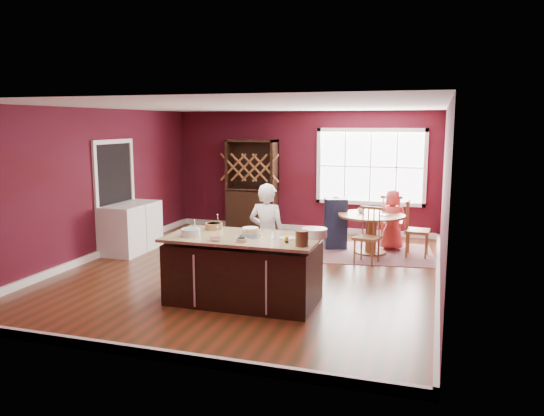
{
  "coord_description": "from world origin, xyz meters",
  "views": [
    {
      "loc": [
        2.89,
        -8.06,
        2.44
      ],
      "look_at": [
        0.31,
        0.16,
        1.05
      ],
      "focal_mm": 35.0,
      "sensor_mm": 36.0,
      "label": 1
    }
  ],
  "objects_px": {
    "high_chair": "(336,222)",
    "layer_cake": "(250,232)",
    "kitchen_island": "(244,271)",
    "hutch": "(252,185)",
    "chair_east": "(418,228)",
    "dryer": "(141,225)",
    "seated_woman": "(392,220)",
    "chair_north": "(391,220)",
    "dining_table": "(371,226)",
    "chair_south": "(367,235)",
    "baker": "(267,235)",
    "washer": "(122,231)",
    "toddler": "(335,206)"
  },
  "relations": [
    {
      "from": "dining_table",
      "to": "hutch",
      "type": "relative_size",
      "value": 0.6
    },
    {
      "from": "high_chair",
      "to": "layer_cake",
      "type": "bearing_deg",
      "value": -115.44
    },
    {
      "from": "baker",
      "to": "washer",
      "type": "relative_size",
      "value": 1.69
    },
    {
      "from": "high_chair",
      "to": "toddler",
      "type": "bearing_deg",
      "value": 88.17
    },
    {
      "from": "dryer",
      "to": "toddler",
      "type": "bearing_deg",
      "value": 18.5
    },
    {
      "from": "chair_north",
      "to": "seated_woman",
      "type": "relative_size",
      "value": 0.89
    },
    {
      "from": "baker",
      "to": "chair_south",
      "type": "bearing_deg",
      "value": -121.71
    },
    {
      "from": "kitchen_island",
      "to": "hutch",
      "type": "height_order",
      "value": "hutch"
    },
    {
      "from": "dining_table",
      "to": "chair_north",
      "type": "relative_size",
      "value": 1.18
    },
    {
      "from": "seated_woman",
      "to": "hutch",
      "type": "distance_m",
      "value": 3.4
    },
    {
      "from": "layer_cake",
      "to": "dryer",
      "type": "relative_size",
      "value": 0.33
    },
    {
      "from": "chair_east",
      "to": "chair_north",
      "type": "height_order",
      "value": "chair_east"
    },
    {
      "from": "dining_table",
      "to": "high_chair",
      "type": "xyz_separation_m",
      "value": [
        -0.72,
        0.25,
        -0.02
      ]
    },
    {
      "from": "chair_south",
      "to": "chair_east",
      "type": "bearing_deg",
      "value": 56.45
    },
    {
      "from": "chair_south",
      "to": "baker",
      "type": "bearing_deg",
      "value": -112.82
    },
    {
      "from": "baker",
      "to": "dryer",
      "type": "xyz_separation_m",
      "value": [
        -3.13,
        1.6,
        -0.32
      ]
    },
    {
      "from": "seated_woman",
      "to": "kitchen_island",
      "type": "bearing_deg",
      "value": 60.26
    },
    {
      "from": "dining_table",
      "to": "dryer",
      "type": "xyz_separation_m",
      "value": [
        -4.39,
        -0.87,
        -0.07
      ]
    },
    {
      "from": "baker",
      "to": "layer_cake",
      "type": "relative_size",
      "value": 5.11
    },
    {
      "from": "kitchen_island",
      "to": "hutch",
      "type": "distance_m",
      "value": 4.99
    },
    {
      "from": "dining_table",
      "to": "washer",
      "type": "distance_m",
      "value": 4.64
    },
    {
      "from": "dining_table",
      "to": "kitchen_island",
      "type": "bearing_deg",
      "value": -112.12
    },
    {
      "from": "chair_south",
      "to": "hutch",
      "type": "relative_size",
      "value": 0.48
    },
    {
      "from": "layer_cake",
      "to": "washer",
      "type": "bearing_deg",
      "value": 150.8
    },
    {
      "from": "layer_cake",
      "to": "seated_woman",
      "type": "bearing_deg",
      "value": 67.1
    },
    {
      "from": "chair_east",
      "to": "high_chair",
      "type": "distance_m",
      "value": 1.58
    },
    {
      "from": "dining_table",
      "to": "baker",
      "type": "distance_m",
      "value": 2.78
    },
    {
      "from": "kitchen_island",
      "to": "hutch",
      "type": "bearing_deg",
      "value": 108.24
    },
    {
      "from": "baker",
      "to": "layer_cake",
      "type": "distance_m",
      "value": 0.83
    },
    {
      "from": "toddler",
      "to": "chair_south",
      "type": "bearing_deg",
      "value": -54.66
    },
    {
      "from": "chair_east",
      "to": "dryer",
      "type": "height_order",
      "value": "chair_east"
    },
    {
      "from": "washer",
      "to": "baker",
      "type": "bearing_deg",
      "value": -16.98
    },
    {
      "from": "dining_table",
      "to": "seated_woman",
      "type": "bearing_deg",
      "value": 52.4
    },
    {
      "from": "seated_woman",
      "to": "dining_table",
      "type": "bearing_deg",
      "value": 46.91
    },
    {
      "from": "layer_cake",
      "to": "dryer",
      "type": "xyz_separation_m",
      "value": [
        -3.16,
        2.41,
        -0.52
      ]
    },
    {
      "from": "kitchen_island",
      "to": "seated_woman",
      "type": "relative_size",
      "value": 1.77
    },
    {
      "from": "dining_table",
      "to": "washer",
      "type": "bearing_deg",
      "value": -161.04
    },
    {
      "from": "high_chair",
      "to": "baker",
      "type": "bearing_deg",
      "value": -118.38
    },
    {
      "from": "kitchen_island",
      "to": "baker",
      "type": "distance_m",
      "value": 0.88
    },
    {
      "from": "chair_south",
      "to": "seated_woman",
      "type": "height_order",
      "value": "seated_woman"
    },
    {
      "from": "chair_north",
      "to": "dining_table",
      "type": "bearing_deg",
      "value": 67.71
    },
    {
      "from": "layer_cake",
      "to": "washer",
      "type": "distance_m",
      "value": 3.66
    },
    {
      "from": "baker",
      "to": "seated_woman",
      "type": "relative_size",
      "value": 1.33
    },
    {
      "from": "kitchen_island",
      "to": "baker",
      "type": "bearing_deg",
      "value": 84.7
    },
    {
      "from": "dining_table",
      "to": "chair_east",
      "type": "xyz_separation_m",
      "value": [
        0.84,
        0.03,
        -0.01
      ]
    },
    {
      "from": "dining_table",
      "to": "baker",
      "type": "relative_size",
      "value": 0.79
    },
    {
      "from": "layer_cake",
      "to": "chair_north",
      "type": "height_order",
      "value": "chair_north"
    },
    {
      "from": "kitchen_island",
      "to": "chair_east",
      "type": "distance_m",
      "value": 3.95
    },
    {
      "from": "dining_table",
      "to": "dryer",
      "type": "bearing_deg",
      "value": -168.82
    },
    {
      "from": "washer",
      "to": "dryer",
      "type": "xyz_separation_m",
      "value": [
        0.0,
        0.64,
        -0.0
      ]
    }
  ]
}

